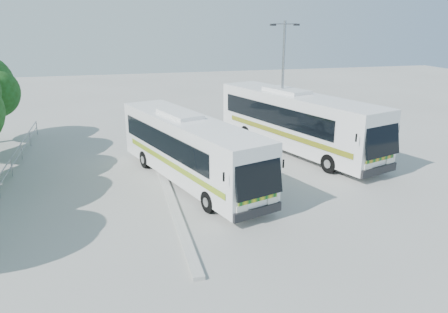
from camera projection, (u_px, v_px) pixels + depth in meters
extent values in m
plane|color=#A5A5A0|center=(223.00, 201.00, 20.00)|extent=(100.00, 100.00, 0.00)
cube|color=#B2B2AD|center=(167.00, 189.00, 21.28)|extent=(0.40, 16.00, 0.15)
cylinder|color=gray|center=(2.00, 172.00, 21.04)|extent=(0.06, 22.00, 0.06)
cylinder|color=gray|center=(3.00, 179.00, 21.16)|extent=(0.06, 22.00, 0.06)
cylinder|color=gray|center=(35.00, 131.00, 30.41)|extent=(0.06, 0.06, 1.00)
cube|color=white|center=(189.00, 148.00, 21.93)|extent=(5.85, 11.69, 2.93)
cube|color=black|center=(258.00, 174.00, 17.17)|extent=(2.23, 1.10, 1.86)
cube|color=black|center=(162.00, 142.00, 21.66)|extent=(2.90, 8.77, 1.06)
cube|color=black|center=(204.00, 135.00, 22.91)|extent=(2.90, 8.77, 1.06)
cube|color=#0D5B1A|center=(170.00, 164.00, 21.24)|extent=(3.12, 9.50, 0.27)
cylinder|color=black|center=(209.00, 202.00, 18.77)|extent=(0.57, 1.00, 0.96)
cylinder|color=black|center=(250.00, 191.00, 19.88)|extent=(0.57, 1.00, 0.96)
cylinder|color=black|center=(145.00, 159.00, 24.40)|extent=(0.57, 1.00, 0.96)
cylinder|color=black|center=(180.00, 153.00, 25.51)|extent=(0.57, 1.00, 0.96)
cube|color=white|center=(296.00, 120.00, 27.03)|extent=(6.47, 12.85, 3.22)
cube|color=black|center=(382.00, 136.00, 21.80)|extent=(2.46, 1.22, 2.05)
cube|color=black|center=(273.00, 115.00, 26.73)|extent=(3.22, 9.64, 1.16)
cube|color=black|center=(306.00, 110.00, 28.10)|extent=(3.22, 9.64, 1.16)
cube|color=#0C5A19|center=(282.00, 134.00, 26.26)|extent=(3.47, 10.43, 0.30)
cylinder|color=black|center=(329.00, 163.00, 23.55)|extent=(0.63, 1.10, 1.06)
cylinder|color=black|center=(360.00, 156.00, 24.78)|extent=(0.63, 1.10, 1.06)
cylinder|color=black|center=(247.00, 133.00, 29.73)|extent=(0.63, 1.10, 1.06)
cylinder|color=black|center=(274.00, 129.00, 30.96)|extent=(0.63, 1.10, 1.06)
cylinder|color=gray|center=(282.00, 86.00, 27.40)|extent=(0.17, 0.17, 7.89)
cylinder|color=gray|center=(285.00, 24.00, 26.26)|extent=(1.58, 0.20, 0.08)
cube|color=black|center=(273.00, 25.00, 26.03)|extent=(0.36, 0.20, 0.12)
cube|color=black|center=(297.00, 25.00, 26.52)|extent=(0.36, 0.20, 0.12)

